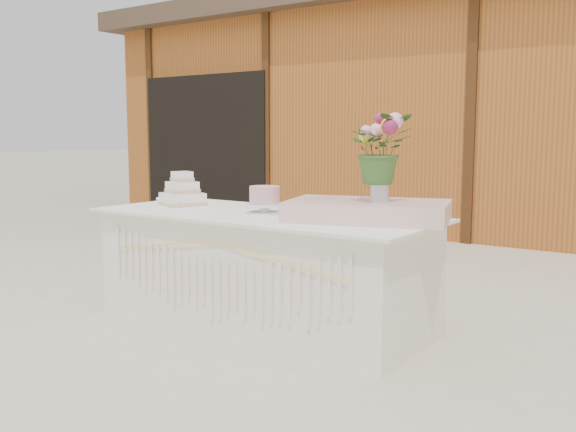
# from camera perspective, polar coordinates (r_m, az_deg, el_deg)

# --- Properties ---
(ground) EXTENTS (80.00, 80.00, 0.00)m
(ground) POSITION_cam_1_polar(r_m,az_deg,el_deg) (4.52, -2.23, -9.50)
(ground) COLOR beige
(ground) RESTS_ON ground
(barn) EXTENTS (12.60, 4.60, 3.30)m
(barn) POSITION_cam_1_polar(r_m,az_deg,el_deg) (9.79, 19.88, 9.07)
(barn) COLOR #9F5421
(barn) RESTS_ON ground
(cake_table) EXTENTS (2.40, 1.00, 0.77)m
(cake_table) POSITION_cam_1_polar(r_m,az_deg,el_deg) (4.42, -2.30, -4.70)
(cake_table) COLOR white
(cake_table) RESTS_ON ground
(wedding_cake) EXTENTS (0.37, 0.37, 0.26)m
(wedding_cake) POSITION_cam_1_polar(r_m,az_deg,el_deg) (4.90, -9.36, 1.96)
(wedding_cake) COLOR white
(wedding_cake) RESTS_ON cake_table
(pink_cake_stand) EXTENTS (0.26, 0.26, 0.19)m
(pink_cake_stand) POSITION_cam_1_polar(r_m,az_deg,el_deg) (4.32, -2.10, 1.58)
(pink_cake_stand) COLOR white
(pink_cake_stand) RESTS_ON cake_table
(satin_runner) EXTENTS (1.10, 0.83, 0.12)m
(satin_runner) POSITION_cam_1_polar(r_m,az_deg,el_deg) (4.01, 7.10, 0.47)
(satin_runner) COLOR beige
(satin_runner) RESTS_ON cake_table
(flower_vase) EXTENTS (0.12, 0.12, 0.16)m
(flower_vase) POSITION_cam_1_polar(r_m,az_deg,el_deg) (3.94, 8.18, 2.38)
(flower_vase) COLOR silver
(flower_vase) RESTS_ON satin_runner
(bouquet) EXTENTS (0.50, 0.50, 0.42)m
(bouquet) POSITION_cam_1_polar(r_m,az_deg,el_deg) (3.92, 8.25, 6.61)
(bouquet) COLOR #345B24
(bouquet) RESTS_ON flower_vase
(loose_flowers) EXTENTS (0.22, 0.38, 0.02)m
(loose_flowers) POSITION_cam_1_polar(r_m,az_deg,el_deg) (5.07, -10.36, 1.23)
(loose_flowers) COLOR pink
(loose_flowers) RESTS_ON cake_table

